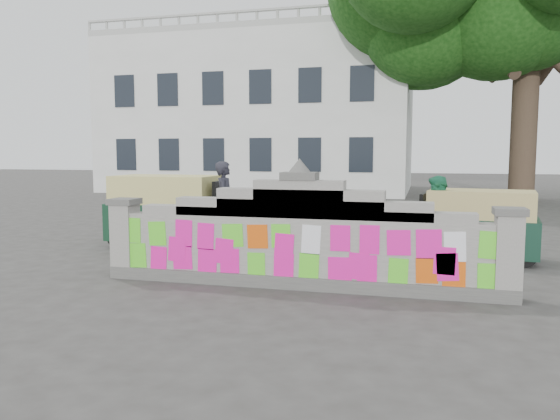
{
  "coord_description": "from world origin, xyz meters",
  "views": [
    {
      "loc": [
        1.86,
        -8.14,
        2.1
      ],
      "look_at": [
        -0.58,
        1.0,
        1.1
      ],
      "focal_mm": 35.0,
      "sensor_mm": 36.0,
      "label": 1
    }
  ],
  "objects_px": {
    "cyclist_rider": "(225,214)",
    "rickshaw_right": "(477,224)",
    "cyclist_bike": "(225,230)",
    "rickshaw_left": "(170,209)",
    "pedestrian": "(437,218)"
  },
  "relations": [
    {
      "from": "rickshaw_right",
      "to": "pedestrian",
      "type": "bearing_deg",
      "value": 20.68
    },
    {
      "from": "cyclist_rider",
      "to": "rickshaw_right",
      "type": "relative_size",
      "value": 0.66
    },
    {
      "from": "cyclist_bike",
      "to": "rickshaw_left",
      "type": "relative_size",
      "value": 0.65
    },
    {
      "from": "pedestrian",
      "to": "rickshaw_right",
      "type": "distance_m",
      "value": 0.78
    },
    {
      "from": "cyclist_bike",
      "to": "rickshaw_right",
      "type": "distance_m",
      "value": 5.05
    },
    {
      "from": "cyclist_rider",
      "to": "pedestrian",
      "type": "distance_m",
      "value": 4.28
    },
    {
      "from": "cyclist_rider",
      "to": "rickshaw_left",
      "type": "bearing_deg",
      "value": 57.24
    },
    {
      "from": "pedestrian",
      "to": "rickshaw_right",
      "type": "bearing_deg",
      "value": 65.87
    },
    {
      "from": "pedestrian",
      "to": "cyclist_rider",
      "type": "bearing_deg",
      "value": -121.23
    },
    {
      "from": "cyclist_rider",
      "to": "rickshaw_right",
      "type": "height_order",
      "value": "cyclist_rider"
    },
    {
      "from": "cyclist_bike",
      "to": "rickshaw_left",
      "type": "bearing_deg",
      "value": 57.24
    },
    {
      "from": "pedestrian",
      "to": "rickshaw_left",
      "type": "distance_m",
      "value": 5.8
    },
    {
      "from": "cyclist_rider",
      "to": "pedestrian",
      "type": "relative_size",
      "value": 1.01
    },
    {
      "from": "cyclist_bike",
      "to": "cyclist_rider",
      "type": "relative_size",
      "value": 1.12
    },
    {
      "from": "rickshaw_right",
      "to": "cyclist_bike",
      "type": "bearing_deg",
      "value": 14.66
    }
  ]
}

